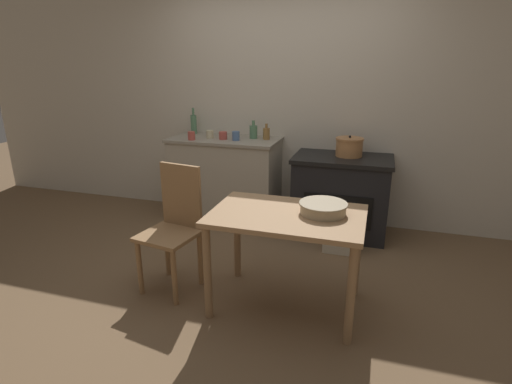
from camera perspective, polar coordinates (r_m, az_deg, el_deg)
ground_plane at (r=3.38m, az=-2.66°, el=-12.46°), size 14.00×14.00×0.00m
wall_back at (r=4.46m, az=4.14°, el=12.34°), size 8.00×0.07×2.55m
counter_cabinet at (r=4.48m, az=-4.33°, el=1.81°), size 1.18×0.61×0.93m
stove at (r=4.21m, az=12.00°, el=-0.44°), size 0.98×0.64×0.82m
work_table at (r=2.80m, az=4.43°, el=-5.13°), size 1.06×0.70×0.73m
chair at (r=3.16m, az=-11.60°, el=-4.60°), size 0.46×0.46×0.98m
flour_sack at (r=3.87m, az=11.84°, el=-5.77°), size 0.29×0.20×0.36m
stock_pot at (r=4.12m, az=13.17°, el=6.29°), size 0.28×0.28×0.21m
mixing_bowl_large at (r=2.77m, az=9.57°, el=-2.20°), size 0.33×0.33×0.08m
bottle_far_left at (r=4.28m, az=1.49°, el=8.37°), size 0.07×0.07×0.17m
bottle_left at (r=4.33m, az=-0.37°, el=8.63°), size 0.08×0.08×0.19m
bottle_mid_left at (r=4.68m, az=-8.89°, el=9.61°), size 0.07×0.07×0.29m
cup_center_left at (r=4.30m, az=-4.73°, el=8.05°), size 0.09×0.09×0.08m
cup_center at (r=4.30m, az=-9.20°, el=7.93°), size 0.08×0.08×0.09m
cup_center_right at (r=4.23m, az=-2.89°, el=8.01°), size 0.08×0.08×0.09m
cup_mid_right at (r=4.39m, az=-6.61°, el=8.20°), size 0.08×0.08×0.08m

